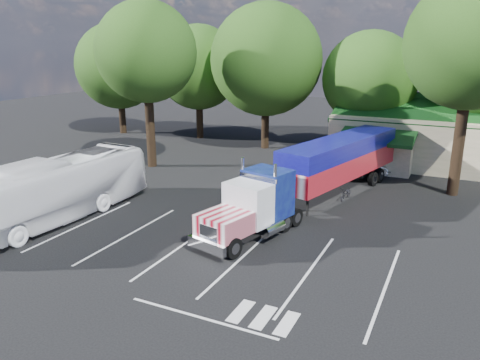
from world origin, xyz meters
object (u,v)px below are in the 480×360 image
at_px(woman, 211,235).
at_px(silver_sedan, 359,166).
at_px(bicycle, 346,193).
at_px(tour_bus, 52,191).
at_px(semi_truck, 321,169).

relative_size(woman, silver_sedan, 0.41).
xyz_separation_m(bicycle, silver_sedan, (-0.50, 6.07, 0.27)).
height_order(tour_bus, silver_sedan, tour_bus).
relative_size(semi_truck, tour_bus, 1.49).
bearing_deg(semi_truck, silver_sedan, 98.02).
xyz_separation_m(woman, bicycle, (3.90, 10.43, -0.43)).
distance_m(woman, bicycle, 11.14).
bearing_deg(woman, bicycle, -52.47).
relative_size(bicycle, silver_sedan, 0.38).
xyz_separation_m(bicycle, tour_bus, (-13.71, -10.64, 1.32)).
distance_m(semi_truck, tour_bus, 15.50).
distance_m(woman, silver_sedan, 16.85).
xyz_separation_m(semi_truck, tour_bus, (-12.41, -9.28, -0.46)).
bearing_deg(bicycle, silver_sedan, 102.29).
bearing_deg(tour_bus, semi_truck, 39.63).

